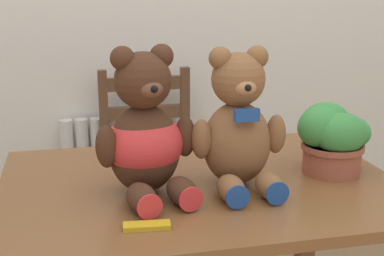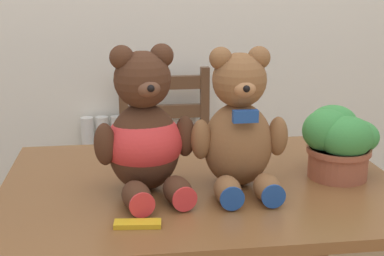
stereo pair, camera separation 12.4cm
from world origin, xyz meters
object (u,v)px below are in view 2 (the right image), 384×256
potted_plant (339,140)px  chocolate_bar (138,224)px  teddy_bear_right (239,129)px  wooden_chair_behind (168,173)px  teddy_bear_left (145,135)px

potted_plant → chocolate_bar: (-0.59, -0.25, -0.11)m
teddy_bear_right → potted_plant: teddy_bear_right is taller
wooden_chair_behind → teddy_bear_left: teddy_bear_left is taller
wooden_chair_behind → chocolate_bar: size_ratio=8.13×
teddy_bear_left → chocolate_bar: (-0.03, -0.22, -0.15)m
teddy_bear_left → teddy_bear_right: (0.26, -0.00, 0.01)m
wooden_chair_behind → teddy_bear_left: size_ratio=2.25×
wooden_chair_behind → teddy_bear_right: bearing=97.7°
chocolate_bar → potted_plant: bearing=23.1°
wooden_chair_behind → chocolate_bar: bearing=81.2°
wooden_chair_behind → teddy_bear_right: 0.99m
teddy_bear_left → teddy_bear_right: size_ratio=1.03×
teddy_bear_left → teddy_bear_right: teddy_bear_left is taller
wooden_chair_behind → chocolate_bar: (-0.17, -1.09, 0.29)m
potted_plant → chocolate_bar: bearing=-156.9°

